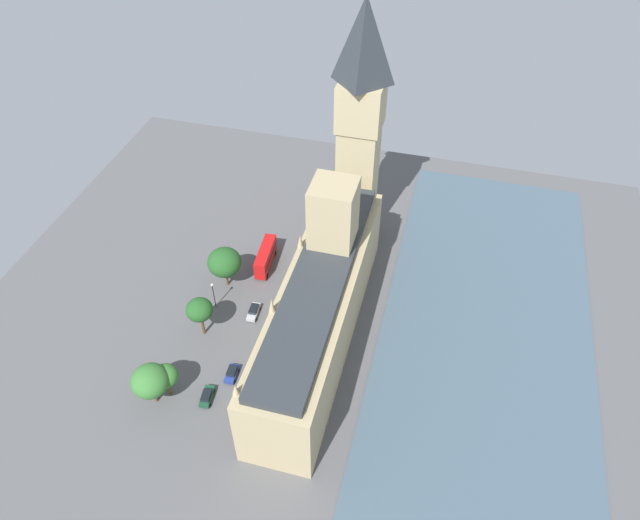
{
  "coord_description": "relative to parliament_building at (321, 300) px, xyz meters",
  "views": [
    {
      "loc": [
        -20.86,
        69.56,
        90.2
      ],
      "look_at": [
        1.0,
        -12.05,
        9.43
      ],
      "focal_mm": 32.44,
      "sensor_mm": 36.0,
      "label": 1
    }
  ],
  "objects": [
    {
      "name": "plane_tree_corner",
      "position": [
        22.39,
        6.22,
        -2.46
      ],
      "size": [
        5.23,
        5.23,
        9.21
      ],
      "color": "brown",
      "rests_on": "ground"
    },
    {
      "name": "parliament_building",
      "position": [
        0.0,
        0.0,
        0.0
      ],
      "size": [
        12.89,
        56.84,
        30.0
      ],
      "color": "tan",
      "rests_on": "ground"
    },
    {
      "name": "plane_tree_opposite_hall",
      "position": [
        22.87,
        -7.63,
        -2.81
      ],
      "size": [
        7.1,
        7.1,
        9.62
      ],
      "color": "brown",
      "rests_on": "ground"
    },
    {
      "name": "double_decker_bus_leading",
      "position": [
        16.77,
        -15.41,
        -6.75
      ],
      "size": [
        3.34,
        10.66,
        4.75
      ],
      "rotation": [
        0.0,
        0.0,
        0.08
      ],
      "color": "red",
      "rests_on": "ground"
    },
    {
      "name": "river_thames",
      "position": [
        -31.92,
        1.45,
        -9.26
      ],
      "size": [
        41.08,
        125.01,
        0.25
      ],
      "primitive_type": "cube",
      "color": "#475B6B",
      "rests_on": "ground"
    },
    {
      "name": "pedestrian_trailing",
      "position": [
        7.79,
        7.23,
        -8.71
      ],
      "size": [
        0.64,
        0.57,
        1.5
      ],
      "rotation": [
        0.0,
        0.0,
        5.21
      ],
      "color": "maroon",
      "rests_on": "ground"
    },
    {
      "name": "pedestrian_near_tower",
      "position": [
        7.7,
        19.43,
        -8.68
      ],
      "size": [
        0.54,
        0.63,
        1.58
      ],
      "rotation": [
        0.0,
        0.0,
        3.41
      ],
      "color": "navy",
      "rests_on": "ground"
    },
    {
      "name": "car_silver_by_river_gate",
      "position": [
        14.53,
        -1.02,
        -8.5
      ],
      "size": [
        2.12,
        4.81,
        1.74
      ],
      "rotation": [
        0.0,
        0.0,
        0.06
      ],
      "color": "#B7B7BC",
      "rests_on": "ground"
    },
    {
      "name": "plane_tree_midblock",
      "position": [
        22.82,
        20.84,
        -4.11
      ],
      "size": [
        4.76,
        4.76,
        7.34
      ],
      "color": "brown",
      "rests_on": "ground"
    },
    {
      "name": "clock_tower",
      "position": [
        0.46,
        -33.0,
        19.01
      ],
      "size": [
        9.34,
        9.34,
        54.93
      ],
      "color": "tan",
      "rests_on": "ground"
    },
    {
      "name": "plane_tree_under_trees",
      "position": [
        24.45,
        22.88,
        -3.31
      ],
      "size": [
        6.66,
        6.66,
        8.93
      ],
      "color": "brown",
      "rests_on": "ground"
    },
    {
      "name": "car_blue_kerbside",
      "position": [
        13.28,
        14.42,
        -8.5
      ],
      "size": [
        2.09,
        4.18,
        1.74
      ],
      "rotation": [
        0.0,
        0.0,
        0.05
      ],
      "color": "navy",
      "rests_on": "ground"
    },
    {
      "name": "ground_plane",
      "position": [
        1.99,
        1.45,
        -9.39
      ],
      "size": [
        138.91,
        138.91,
        0.0
      ],
      "primitive_type": "plane",
      "color": "#565659"
    },
    {
      "name": "car_dark_green_far_end",
      "position": [
        15.79,
        20.24,
        -8.5
      ],
      "size": [
        2.29,
        4.6,
        1.74
      ],
      "rotation": [
        0.0,
        0.0,
        3.26
      ],
      "color": "#19472D",
      "rests_on": "ground"
    },
    {
      "name": "street_lamp_slot_10",
      "position": [
        22.95,
        -1.06,
        -4.77
      ],
      "size": [
        0.56,
        0.56,
        6.67
      ],
      "color": "black",
      "rests_on": "ground"
    }
  ]
}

